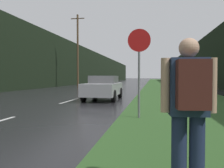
# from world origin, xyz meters

# --- Properties ---
(grass_verge) EXTENTS (6.00, 240.00, 0.02)m
(grass_verge) POSITION_xyz_m (6.48, 40.00, 0.01)
(grass_verge) COLOR #2D5123
(grass_verge) RESTS_ON ground_plane
(lane_stripe_c) EXTENTS (0.12, 3.00, 0.01)m
(lane_stripe_c) POSITION_xyz_m (0.00, 13.66, 0.00)
(lane_stripe_c) COLOR silver
(lane_stripe_c) RESTS_ON ground_plane
(lane_stripe_d) EXTENTS (0.12, 3.00, 0.01)m
(lane_stripe_d) POSITION_xyz_m (0.00, 20.66, 0.00)
(lane_stripe_d) COLOR silver
(lane_stripe_d) RESTS_ON ground_plane
(lane_stripe_e) EXTENTS (0.12, 3.00, 0.01)m
(lane_stripe_e) POSITION_xyz_m (0.00, 27.66, 0.00)
(lane_stripe_e) COLOR silver
(lane_stripe_e) RESTS_ON ground_plane
(lane_stripe_f) EXTENTS (0.12, 3.00, 0.01)m
(lane_stripe_f) POSITION_xyz_m (0.00, 34.66, 0.00)
(lane_stripe_f) COLOR silver
(lane_stripe_f) RESTS_ON ground_plane
(treeline_far_side) EXTENTS (2.00, 140.00, 7.22)m
(treeline_far_side) POSITION_xyz_m (-9.48, 50.00, 3.61)
(treeline_far_side) COLOR black
(treeline_far_side) RESTS_ON ground_plane
(treeline_near_side) EXTENTS (2.00, 140.00, 6.80)m
(treeline_near_side) POSITION_xyz_m (12.48, 50.00, 3.40)
(treeline_near_side) COLOR black
(treeline_near_side) RESTS_ON ground_plane
(utility_pole_far) EXTENTS (1.80, 0.24, 9.41)m
(utility_pole_far) POSITION_xyz_m (-4.94, 30.51, 4.84)
(utility_pole_far) COLOR #4C3823
(utility_pole_far) RESTS_ON ground_plane
(stop_sign) EXTENTS (0.74, 0.07, 2.89)m
(stop_sign) POSITION_xyz_m (4.16, 8.58, 1.81)
(stop_sign) COLOR slate
(stop_sign) RESTS_ON ground_plane
(hitchhiker_with_backpack) EXTENTS (0.61, 0.44, 1.77)m
(hitchhiker_with_backpack) POSITION_xyz_m (4.98, 3.62, 1.02)
(hitchhiker_with_backpack) COLOR #1E2847
(hitchhiker_with_backpack) RESTS_ON ground_plane
(car_passing_near) EXTENTS (1.86, 4.18, 1.42)m
(car_passing_near) POSITION_xyz_m (1.74, 14.60, 0.73)
(car_passing_near) COLOR #9E9EA3
(car_passing_near) RESTS_ON ground_plane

